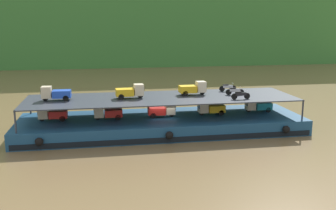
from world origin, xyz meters
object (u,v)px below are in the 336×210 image
(mini_truck_upper_stern, at_px, (56,93))
(motorcycle_upper_stbd, at_px, (228,87))
(mini_truck_lower_bow, at_px, (258,105))
(mini_truck_upper_fore, at_px, (193,88))
(mini_truck_lower_mid, at_px, (162,110))
(mini_truck_lower_fore, at_px, (211,108))
(motorcycle_upper_port, at_px, (241,95))
(cargo_barge, at_px, (162,124))
(mini_truck_lower_aft, at_px, (108,112))
(mini_truck_upper_mid, at_px, (130,91))
(motorcycle_upper_centre, at_px, (235,91))
(mini_truck_lower_stern, at_px, (52,114))

(mini_truck_upper_stern, distance_m, motorcycle_upper_stbd, 17.90)
(mini_truck_lower_bow, distance_m, mini_truck_upper_fore, 7.31)
(mini_truck_lower_mid, distance_m, mini_truck_lower_fore, 5.09)
(mini_truck_upper_stern, distance_m, mini_truck_upper_fore, 13.59)
(mini_truck_lower_bow, distance_m, motorcycle_upper_port, 4.42)
(motorcycle_upper_stbd, bearing_deg, mini_truck_lower_fore, -139.05)
(mini_truck_upper_stern, xyz_separation_m, motorcycle_upper_port, (17.61, -2.44, -0.26))
(cargo_barge, relative_size, mini_truck_lower_bow, 10.24)
(mini_truck_lower_mid, height_order, motorcycle_upper_port, motorcycle_upper_port)
(mini_truck_lower_mid, xyz_separation_m, mini_truck_upper_stern, (-10.24, 0.19, 2.00))
(cargo_barge, distance_m, mini_truck_lower_aft, 5.58)
(mini_truck_upper_stern, bearing_deg, mini_truck_lower_fore, -0.31)
(mini_truck_upper_fore, bearing_deg, mini_truck_upper_mid, -173.71)
(mini_truck_upper_fore, bearing_deg, mini_truck_lower_bow, -2.13)
(mini_truck_lower_aft, bearing_deg, mini_truck_upper_mid, 2.83)
(mini_truck_lower_fore, height_order, mini_truck_lower_bow, same)
(motorcycle_upper_centre, bearing_deg, mini_truck_upper_mid, 179.77)
(cargo_barge, height_order, mini_truck_lower_mid, mini_truck_lower_mid)
(mini_truck_upper_fore, relative_size, motorcycle_upper_port, 1.46)
(mini_truck_lower_stern, bearing_deg, motorcycle_upper_centre, -0.92)
(motorcycle_upper_port, bearing_deg, motorcycle_upper_stbd, 87.77)
(mini_truck_lower_stern, distance_m, mini_truck_lower_mid, 10.69)
(mini_truck_lower_fore, bearing_deg, mini_truck_lower_aft, -179.01)
(motorcycle_upper_stbd, bearing_deg, mini_truck_lower_stern, -173.92)
(mini_truck_lower_stern, height_order, motorcycle_upper_port, motorcycle_upper_port)
(mini_truck_lower_mid, distance_m, mini_truck_upper_mid, 3.73)
(mini_truck_lower_stern, height_order, mini_truck_lower_mid, same)
(cargo_barge, height_order, motorcycle_upper_stbd, motorcycle_upper_stbd)
(cargo_barge, bearing_deg, motorcycle_upper_centre, 0.20)
(mini_truck_lower_fore, bearing_deg, mini_truck_upper_mid, -179.52)
(mini_truck_lower_stern, xyz_separation_m, motorcycle_upper_port, (18.05, -2.54, 1.74))
(mini_truck_lower_mid, xyz_separation_m, motorcycle_upper_stbd, (7.54, 2.23, 1.74))
(mini_truck_upper_mid, height_order, motorcycle_upper_port, mini_truck_upper_mid)
(mini_truck_upper_mid, relative_size, motorcycle_upper_port, 1.47)
(mini_truck_lower_mid, distance_m, mini_truck_lower_bow, 10.38)
(mini_truck_lower_fore, height_order, motorcycle_upper_stbd, motorcycle_upper_stbd)
(cargo_barge, distance_m, mini_truck_lower_mid, 1.44)
(cargo_barge, height_order, motorcycle_upper_centre, motorcycle_upper_centre)
(mini_truck_lower_bow, relative_size, motorcycle_upper_centre, 1.45)
(motorcycle_upper_port, relative_size, motorcycle_upper_centre, 1.00)
(mini_truck_lower_bow, bearing_deg, mini_truck_upper_mid, -178.08)
(mini_truck_lower_mid, bearing_deg, motorcycle_upper_centre, -0.04)
(motorcycle_upper_stbd, bearing_deg, motorcycle_upper_port, -92.23)
(mini_truck_lower_aft, xyz_separation_m, motorcycle_upper_stbd, (12.96, 2.31, 1.74))
(cargo_barge, height_order, mini_truck_upper_mid, mini_truck_upper_mid)
(mini_truck_lower_aft, height_order, motorcycle_upper_stbd, motorcycle_upper_stbd)
(mini_truck_lower_fore, xyz_separation_m, motorcycle_upper_centre, (2.47, -0.11, 1.74))
(motorcycle_upper_port, relative_size, motorcycle_upper_stbd, 1.00)
(cargo_barge, distance_m, mini_truck_upper_mid, 4.64)
(mini_truck_lower_bow, xyz_separation_m, mini_truck_upper_stern, (-20.61, -0.30, 2.00))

